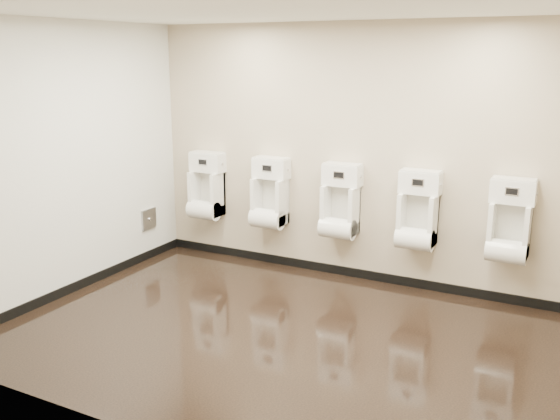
# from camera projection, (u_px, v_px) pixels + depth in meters

# --- Properties ---
(ground) EXTENTS (5.00, 3.50, 0.00)m
(ground) POSITION_uv_depth(u_px,v_px,m) (284.00, 337.00, 5.59)
(ground) COLOR black
(ground) RESTS_ON ground
(ceiling) EXTENTS (5.00, 3.50, 0.00)m
(ceiling) POSITION_uv_depth(u_px,v_px,m) (285.00, 10.00, 4.90)
(ceiling) COLOR white
(back_wall) EXTENTS (5.00, 0.02, 2.80)m
(back_wall) POSITION_uv_depth(u_px,v_px,m) (358.00, 155.00, 6.75)
(back_wall) COLOR #BAA98D
(back_wall) RESTS_ON ground
(front_wall) EXTENTS (5.00, 0.02, 2.80)m
(front_wall) POSITION_uv_depth(u_px,v_px,m) (151.00, 237.00, 3.74)
(front_wall) COLOR #BAA98D
(front_wall) RESTS_ON ground
(left_wall) EXTENTS (0.02, 3.50, 2.80)m
(left_wall) POSITION_uv_depth(u_px,v_px,m) (67.00, 161.00, 6.37)
(left_wall) COLOR #BAA98D
(left_wall) RESTS_ON ground
(tile_overlay_left) EXTENTS (0.01, 3.50, 2.80)m
(tile_overlay_left) POSITION_uv_depth(u_px,v_px,m) (68.00, 161.00, 6.37)
(tile_overlay_left) COLOR white
(tile_overlay_left) RESTS_ON ground
(skirting_back) EXTENTS (5.00, 0.02, 0.10)m
(skirting_back) POSITION_uv_depth(u_px,v_px,m) (354.00, 273.00, 7.07)
(skirting_back) COLOR black
(skirting_back) RESTS_ON ground
(skirting_left) EXTENTS (0.02, 3.50, 0.10)m
(skirting_left) POSITION_uv_depth(u_px,v_px,m) (79.00, 285.00, 6.69)
(skirting_left) COLOR black
(skirting_left) RESTS_ON ground
(access_panel) EXTENTS (0.04, 0.25, 0.25)m
(access_panel) POSITION_uv_depth(u_px,v_px,m) (149.00, 219.00, 7.61)
(access_panel) COLOR #9E9EA3
(access_panel) RESTS_ON left_wall
(urinal_0) EXTENTS (0.43, 0.32, 0.80)m
(urinal_0) POSITION_uv_depth(u_px,v_px,m) (206.00, 191.00, 7.62)
(urinal_0) COLOR white
(urinal_0) RESTS_ON back_wall
(urinal_1) EXTENTS (0.43, 0.32, 0.80)m
(urinal_1) POSITION_uv_depth(u_px,v_px,m) (270.00, 198.00, 7.22)
(urinal_1) COLOR white
(urinal_1) RESTS_ON back_wall
(urinal_2) EXTENTS (0.43, 0.32, 0.80)m
(urinal_2) POSITION_uv_depth(u_px,v_px,m) (340.00, 207.00, 6.83)
(urinal_2) COLOR white
(urinal_2) RESTS_ON back_wall
(urinal_3) EXTENTS (0.43, 0.32, 0.80)m
(urinal_3) POSITION_uv_depth(u_px,v_px,m) (417.00, 216.00, 6.44)
(urinal_3) COLOR white
(urinal_3) RESTS_ON back_wall
(urinal_4) EXTENTS (0.43, 0.32, 0.80)m
(urinal_4) POSITION_uv_depth(u_px,v_px,m) (509.00, 227.00, 6.03)
(urinal_4) COLOR white
(urinal_4) RESTS_ON back_wall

